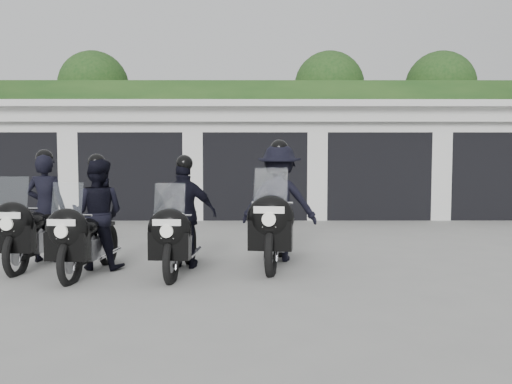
{
  "coord_description": "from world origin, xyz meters",
  "views": [
    {
      "loc": [
        -0.01,
        -8.04,
        1.66
      ],
      "look_at": [
        0.01,
        0.64,
        1.05
      ],
      "focal_mm": 38.0,
      "sensor_mm": 36.0,
      "label": 1
    }
  ],
  "objects_px": {
    "police_bike_c": "(183,220)",
    "police_bike_b": "(93,221)",
    "police_bike_d": "(278,209)",
    "police_bike_a": "(38,218)"
  },
  "relations": [
    {
      "from": "police_bike_d",
      "to": "police_bike_a",
      "type": "bearing_deg",
      "value": -168.49
    },
    {
      "from": "police_bike_b",
      "to": "police_bike_c",
      "type": "bearing_deg",
      "value": 9.02
    },
    {
      "from": "police_bike_b",
      "to": "police_bike_d",
      "type": "distance_m",
      "value": 2.71
    },
    {
      "from": "police_bike_b",
      "to": "police_bike_c",
      "type": "distance_m",
      "value": 1.26
    },
    {
      "from": "police_bike_b",
      "to": "police_bike_c",
      "type": "height_order",
      "value": "police_bike_b"
    },
    {
      "from": "police_bike_c",
      "to": "police_bike_b",
      "type": "bearing_deg",
      "value": -172.7
    },
    {
      "from": "police_bike_d",
      "to": "police_bike_b",
      "type": "bearing_deg",
      "value": -158.22
    },
    {
      "from": "police_bike_a",
      "to": "police_bike_d",
      "type": "xyz_separation_m",
      "value": [
        3.59,
        0.19,
        0.12
      ]
    },
    {
      "from": "police_bike_b",
      "to": "police_bike_d",
      "type": "relative_size",
      "value": 0.89
    },
    {
      "from": "police_bike_c",
      "to": "police_bike_d",
      "type": "xyz_separation_m",
      "value": [
        1.38,
        0.55,
        0.11
      ]
    }
  ]
}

